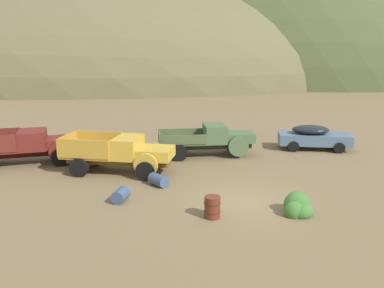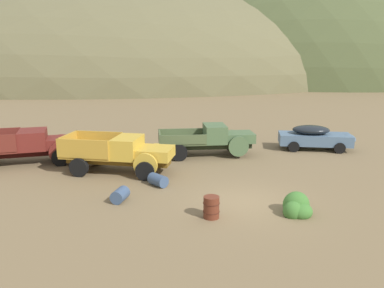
# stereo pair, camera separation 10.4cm
# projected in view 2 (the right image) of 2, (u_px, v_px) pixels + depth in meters

# --- Properties ---
(ground_plane) EXTENTS (300.00, 300.00, 0.00)m
(ground_plane) POSITION_uv_depth(u_px,v_px,m) (245.00, 202.00, 16.55)
(ground_plane) COLOR brown
(hill_far_left) EXTENTS (114.62, 76.02, 41.55)m
(hill_far_left) POSITION_uv_depth(u_px,v_px,m) (113.00, 79.00, 88.01)
(hill_far_left) COLOR brown
(hill_far_left) RESTS_ON ground
(hill_center) EXTENTS (72.92, 56.09, 53.26)m
(hill_center) POSITION_uv_depth(u_px,v_px,m) (316.00, 79.00, 87.07)
(hill_center) COLOR #4C5633
(hill_center) RESTS_ON ground
(truck_oxblood) EXTENTS (6.83, 3.34, 1.91)m
(truck_oxblood) POSITION_uv_depth(u_px,v_px,m) (30.00, 146.00, 22.07)
(truck_oxblood) COLOR black
(truck_oxblood) RESTS_ON ground
(truck_faded_yellow) EXTENTS (6.01, 3.54, 1.91)m
(truck_faded_yellow) POSITION_uv_depth(u_px,v_px,m) (125.00, 154.00, 20.40)
(truck_faded_yellow) COLOR brown
(truck_faded_yellow) RESTS_ON ground
(truck_weathered_green) EXTENTS (5.77, 2.42, 1.89)m
(truck_weathered_green) POSITION_uv_depth(u_px,v_px,m) (213.00, 139.00, 23.75)
(truck_weathered_green) COLOR #232B1B
(truck_weathered_green) RESTS_ON ground
(car_chalk_blue) EXTENTS (4.97, 2.64, 1.57)m
(car_chalk_blue) POSITION_uv_depth(u_px,v_px,m) (317.00, 137.00, 25.21)
(car_chalk_blue) COLOR slate
(car_chalk_blue) RESTS_ON ground
(oil_drum_foreground) EXTENTS (1.02, 1.06, 0.57)m
(oil_drum_foreground) POSITION_uv_depth(u_px,v_px,m) (158.00, 180.00, 18.49)
(oil_drum_foreground) COLOR #384C6B
(oil_drum_foreground) RESTS_ON ground
(oil_drum_by_truck) EXTENTS (0.65, 0.65, 0.85)m
(oil_drum_by_truck) POSITION_uv_depth(u_px,v_px,m) (211.00, 207.00, 14.93)
(oil_drum_by_truck) COLOR #5B2819
(oil_drum_by_truck) RESTS_ON ground
(oil_drum_tipped) EXTENTS (0.80, 0.98, 0.57)m
(oil_drum_tipped) POSITION_uv_depth(u_px,v_px,m) (120.00, 195.00, 16.58)
(oil_drum_tipped) COLOR #384C6B
(oil_drum_tipped) RESTS_ON ground
(bush_between_trucks) EXTENTS (1.15, 1.24, 1.09)m
(bush_between_trucks) POSITION_uv_depth(u_px,v_px,m) (297.00, 208.00, 15.30)
(bush_between_trucks) COLOR #3D702D
(bush_between_trucks) RESTS_ON ground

